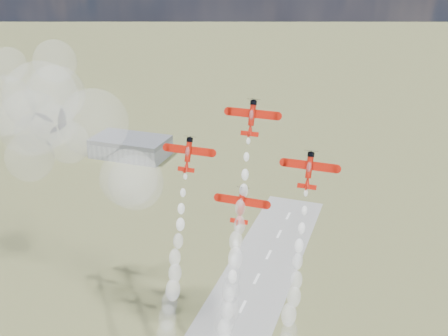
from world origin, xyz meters
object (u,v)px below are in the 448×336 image
hangar (131,147)px  plane_right (309,169)px  plane_lead (252,117)px  plane_left (188,153)px  plane_slot (241,205)px

hangar → plane_right: plane_right is taller
plane_lead → plane_right: (15.87, -3.98, -10.37)m
plane_lead → plane_left: size_ratio=1.00×
plane_right → plane_slot: 19.37m
plane_lead → plane_slot: (0.00, -7.96, -20.74)m
plane_right → plane_slot: size_ratio=1.00×
hangar → plane_slot: 232.03m
plane_lead → plane_slot: 22.21m
plane_left → hangar: bearing=124.1°
plane_lead → plane_left: bearing=-165.9°
hangar → plane_left: 223.32m
plane_left → plane_slot: 19.37m
plane_right → plane_slot: plane_right is taller
hangar → plane_slot: bearing=-53.1°
plane_right → plane_left: bearing=180.0°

